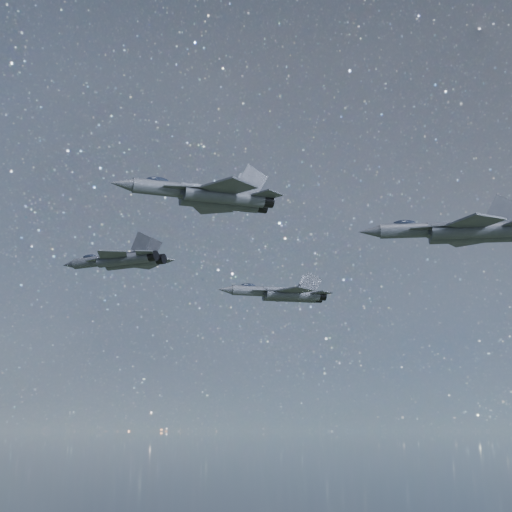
# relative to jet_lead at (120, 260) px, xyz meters

# --- Properties ---
(jet_lead) EXTENTS (16.37, 10.97, 4.14)m
(jet_lead) POSITION_rel_jet_lead_xyz_m (0.00, 0.00, 0.00)
(jet_lead) COLOR #33363F
(jet_left) EXTENTS (15.27, 10.19, 3.87)m
(jet_left) POSITION_rel_jet_lead_xyz_m (20.81, 5.66, -3.84)
(jet_left) COLOR #33363F
(jet_right) EXTENTS (16.50, 10.79, 4.26)m
(jet_right) POSITION_rel_jet_lead_xyz_m (15.64, -22.01, 0.91)
(jet_right) COLOR #33363F
(jet_slot) EXTENTS (18.94, 13.53, 4.84)m
(jet_slot) POSITION_rel_jet_lead_xyz_m (41.68, -9.38, -0.01)
(jet_slot) COLOR #33363F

